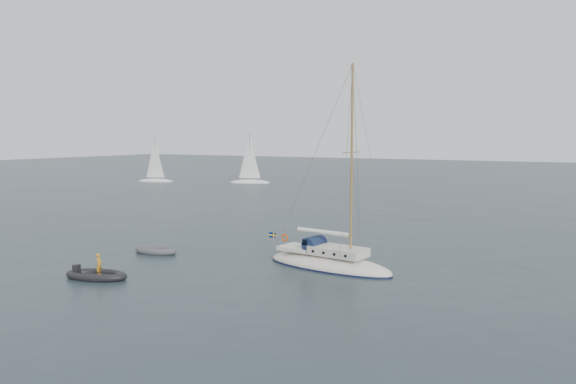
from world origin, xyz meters
The scene contains 6 objects.
ground centered at (0.00, 0.00, 0.00)m, with size 300.00×300.00×0.00m, color black.
sailboat centered at (0.72, 0.34, 0.91)m, with size 8.43×2.53×12.00m.
dinghy centered at (-10.78, -1.43, 0.19)m, with size 2.98×1.35×0.43m.
rib centered at (-9.09, -7.87, 0.22)m, with size 3.53×1.60×1.39m.
distant_yacht_a centered at (-50.02, 41.71, 3.37)m, with size 5.96×3.18×7.90m.
distant_yacht_c centered at (-34.91, 46.99, 3.69)m, with size 6.52×3.48×8.63m.
Camera 1 is at (14.01, -28.46, 7.56)m, focal length 35.00 mm.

